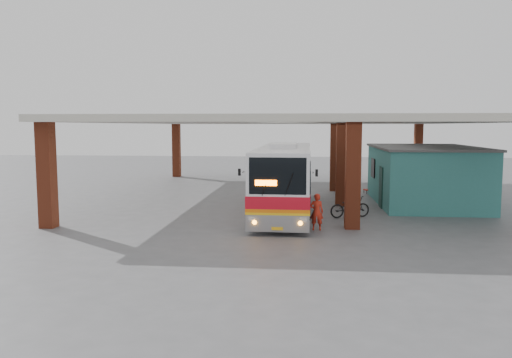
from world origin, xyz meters
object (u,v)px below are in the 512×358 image
at_px(pedestrian, 317,212).
at_px(motorcycle, 350,207).
at_px(coach_bus, 285,177).
at_px(red_chair, 369,187).

bearing_deg(pedestrian, motorcycle, -117.47).
bearing_deg(motorcycle, coach_bus, 46.63).
bearing_deg(coach_bus, motorcycle, -23.26).
height_order(motorcycle, pedestrian, pedestrian).
bearing_deg(coach_bus, red_chair, 55.51).
bearing_deg(red_chair, coach_bus, -144.25).
bearing_deg(red_chair, pedestrian, -126.44).
xyz_separation_m(coach_bus, red_chair, (5.00, 7.10, -1.31)).
bearing_deg(motorcycle, pedestrian, 132.04).
xyz_separation_m(coach_bus, pedestrian, (1.45, -4.28, -0.94)).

